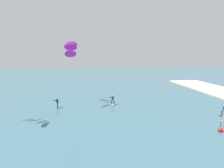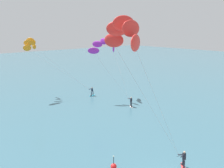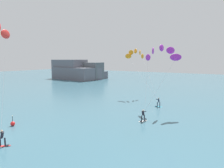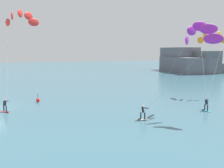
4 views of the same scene
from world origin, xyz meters
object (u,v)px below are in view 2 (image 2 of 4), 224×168
object	(u,v)px
kitesurfer_mid_water	(105,48)
kitesurfer_far_out	(34,46)
marker_buoy	(114,166)
kitesurfer_nearshore	(127,40)

from	to	relation	value
kitesurfer_mid_water	kitesurfer_far_out	world-z (taller)	kitesurfer_far_out
kitesurfer_mid_water	marker_buoy	distance (m)	23.78
kitesurfer_mid_water	marker_buoy	bearing A→B (deg)	-127.32
kitesurfer_far_out	kitesurfer_mid_water	bearing A→B (deg)	-46.79
kitesurfer_nearshore	kitesurfer_far_out	xyz separation A→B (m)	(4.87, 29.08, -2.28)
marker_buoy	kitesurfer_nearshore	bearing A→B (deg)	-104.68
kitesurfer_mid_water	kitesurfer_far_out	distance (m)	13.15
kitesurfer_nearshore	kitesurfer_far_out	bearing A→B (deg)	80.49
kitesurfer_nearshore	marker_buoy	world-z (taller)	kitesurfer_nearshore
kitesurfer_nearshore	marker_buoy	bearing A→B (deg)	75.32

